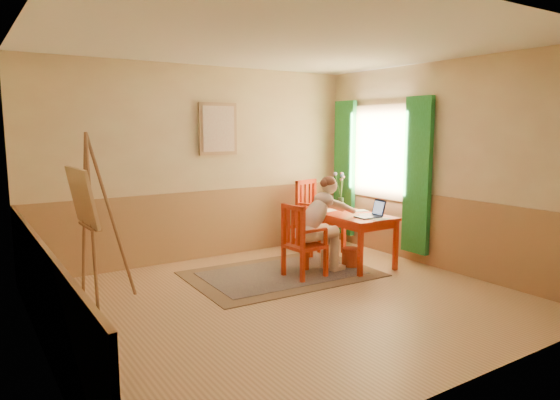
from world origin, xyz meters
TOP-DOWN VIEW (x-y plane):
  - room at (0.00, 0.00)m, footprint 5.04×4.54m
  - wainscot at (0.00, 0.80)m, footprint 5.00×4.50m
  - window at (2.42, 1.10)m, footprint 0.12×2.01m
  - wall_portrait at (0.25, 2.20)m, footprint 0.60×0.05m
  - rug at (0.49, 0.87)m, footprint 2.46×1.69m
  - table at (1.59, 0.76)m, footprint 0.74×1.21m
  - chair_left at (0.62, 0.60)m, footprint 0.48×0.46m
  - chair_back at (1.73, 1.82)m, footprint 0.60×0.61m
  - figure at (0.93, 0.64)m, footprint 0.97×0.45m
  - laptop at (1.65, 0.43)m, footprint 0.39×0.25m
  - papers at (1.68, 0.73)m, footprint 0.66×1.12m
  - vase at (1.88, 1.35)m, footprint 0.22×0.27m
  - wastebasket at (1.48, 0.64)m, footprint 0.33×0.33m
  - easel at (-1.87, 1.12)m, footprint 0.64×0.83m

SIDE VIEW (x-z plane):
  - rug at x=0.49m, z-range 0.00..0.02m
  - wastebasket at x=1.48m, z-range 0.00..0.27m
  - chair_left at x=0.62m, z-range 0.00..0.96m
  - wainscot at x=0.00m, z-range 0.00..1.00m
  - chair_back at x=1.73m, z-range 0.00..1.09m
  - table at x=1.59m, z-range 0.27..0.99m
  - figure at x=0.93m, z-range 0.07..1.35m
  - papers at x=1.68m, z-range 0.72..0.72m
  - laptop at x=1.65m, z-range 0.65..0.88m
  - vase at x=1.88m, z-range 0.70..1.24m
  - easel at x=-1.87m, z-range 0.17..2.05m
  - window at x=2.42m, z-range 0.25..2.45m
  - room at x=0.00m, z-range -0.02..2.82m
  - wall_portrait at x=0.25m, z-range 1.52..2.28m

